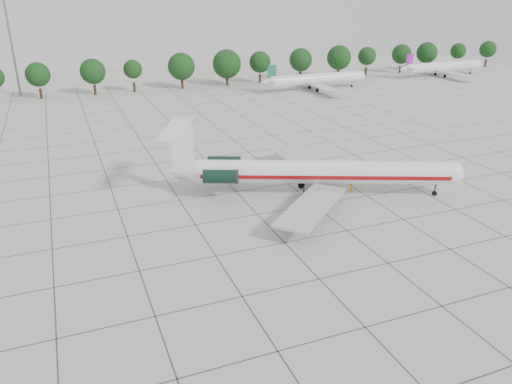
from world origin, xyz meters
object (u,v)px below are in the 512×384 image
bg_airliner_d (316,79)px  floodlight_mast (10,38)px  ground_crew (351,187)px  bg_airliner_e (443,67)px  main_airliner (308,172)px

bg_airliner_d → floodlight_mast: size_ratio=1.11×
ground_crew → bg_airliner_e: bearing=-162.0°
bg_airliner_d → floodlight_mast: (-75.17, 22.93, 11.37)m
bg_airliner_e → floodlight_mast: (-123.05, 17.67, 11.37)m
ground_crew → main_airliner: bearing=-42.2°
bg_airliner_e → floodlight_mast: 124.83m
ground_crew → floodlight_mast: floodlight_mast is taller
bg_airliner_d → floodlight_mast: 79.41m
main_airliner → floodlight_mast: 97.20m
main_airliner → bg_airliner_d: bearing=83.9°
ground_crew → floodlight_mast: 101.59m
main_airliner → ground_crew: (5.85, -1.83, -2.44)m
main_airliner → bg_airliner_e: size_ratio=1.37×
ground_crew → bg_airliner_d: bearing=-139.3°
ground_crew → floodlight_mast: size_ratio=0.07×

